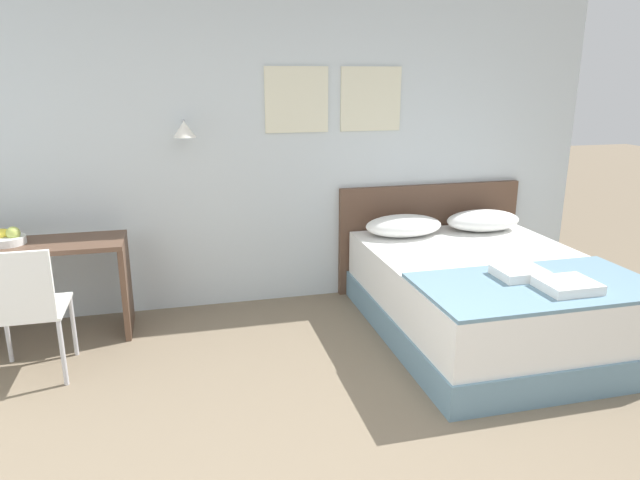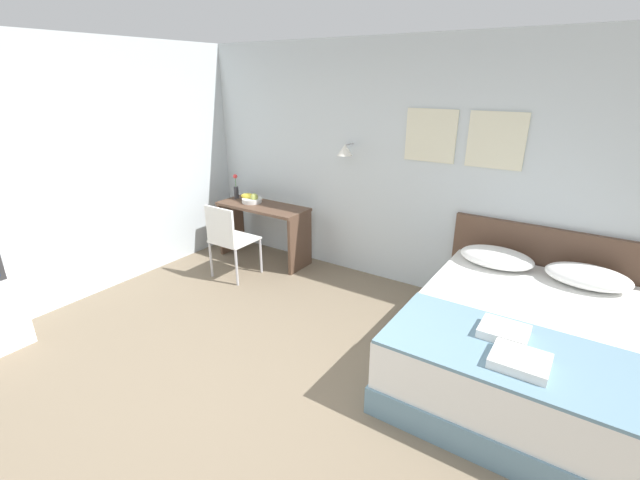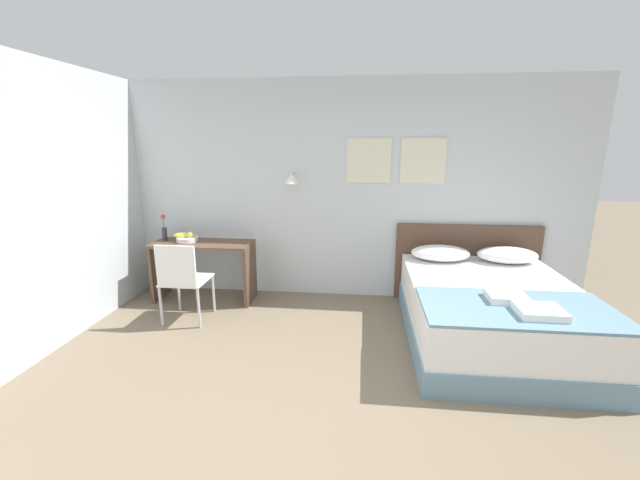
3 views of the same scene
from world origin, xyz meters
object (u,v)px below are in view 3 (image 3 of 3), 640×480
at_px(headboard, 466,263).
at_px(pillow_left, 440,253).
at_px(folded_towel_mid_bed, 540,312).
at_px(bed, 491,313).
at_px(fruit_bowl, 187,238).
at_px(pillow_right, 507,255).
at_px(desk, 203,260).
at_px(desk_chair, 182,276).
at_px(flower_vase, 164,230).
at_px(folded_towel_near_foot, 506,297).
at_px(throw_blanket, 518,309).

height_order(headboard, pillow_left, headboard).
distance_m(pillow_left, folded_towel_mid_bed, 1.57).
relative_size(bed, fruit_bowl, 7.12).
bearing_deg(pillow_right, desk, -179.31).
bearing_deg(pillow_right, headboard, 142.85).
bearing_deg(desk_chair, flower_vase, 126.59).
bearing_deg(flower_vase, pillow_right, -0.20).
relative_size(folded_towel_near_foot, flower_vase, 0.95).
bearing_deg(desk_chair, fruit_bowl, 108.74).
distance_m(pillow_right, folded_towel_mid_bed, 1.52).
bearing_deg(folded_towel_near_foot, bed, 84.08).
distance_m(folded_towel_near_foot, desk, 3.36).
height_order(headboard, folded_towel_near_foot, headboard).
bearing_deg(bed, folded_towel_near_foot, -95.92).
height_order(desk_chair, fruit_bowl, desk_chair).
bearing_deg(folded_towel_near_foot, headboard, 88.22).
bearing_deg(flower_vase, headboard, 4.11).
height_order(headboard, throw_blanket, headboard).
relative_size(pillow_left, pillow_right, 1.00).
distance_m(pillow_left, folded_towel_near_foot, 1.26).
distance_m(headboard, flower_vase, 3.73).
bearing_deg(desk, fruit_bowl, 174.62).
distance_m(folded_towel_near_foot, desk_chair, 3.16).
relative_size(desk_chair, flower_vase, 2.75).
xyz_separation_m(throw_blanket, folded_towel_near_foot, (-0.05, 0.14, 0.04)).
height_order(bed, flower_vase, flower_vase).
distance_m(headboard, pillow_right, 0.50).
bearing_deg(bed, headboard, 90.00).
xyz_separation_m(folded_towel_near_foot, flower_vase, (-3.65, 1.23, 0.22)).
relative_size(pillow_right, throw_blanket, 0.43).
bearing_deg(pillow_right, folded_towel_mid_bed, -100.02).
bearing_deg(headboard, desk_chair, -162.73).
distance_m(fruit_bowl, flower_vase, 0.32).
relative_size(pillow_left, folded_towel_mid_bed, 1.98).
relative_size(pillow_right, folded_towel_near_foot, 2.13).
xyz_separation_m(throw_blanket, folded_towel_mid_bed, (0.10, -0.14, 0.04)).
bearing_deg(folded_towel_near_foot, pillow_right, 71.08).
xyz_separation_m(headboard, flower_vase, (-3.70, -0.27, 0.39)).
xyz_separation_m(pillow_left, flower_vase, (-3.33, 0.01, 0.19)).
distance_m(bed, headboard, 1.06).
xyz_separation_m(pillow_left, throw_blanket, (0.37, -1.35, -0.08)).
distance_m(desk_chair, fruit_bowl, 0.76).
bearing_deg(bed, flower_vase, 168.10).
relative_size(bed, throw_blanket, 1.33).
bearing_deg(throw_blanket, pillow_right, 74.75).
relative_size(throw_blanket, desk, 1.28).
bearing_deg(fruit_bowl, pillow_right, 0.37).
relative_size(desk, fruit_bowl, 4.21).
height_order(pillow_right, flower_vase, flower_vase).
bearing_deg(desk, desk_chair, -87.14).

